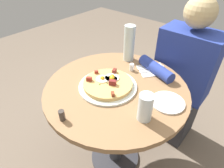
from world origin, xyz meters
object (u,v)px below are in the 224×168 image
person_seated (180,85)px  knife (151,68)px  bread_plate (168,102)px  dining_table (116,108)px  water_bottle (129,43)px  fork (153,71)px  breakfast_pizza (108,83)px  salt_shaker (132,67)px  pizza_plate (108,86)px  water_glass (145,107)px  pepper_shaker (62,115)px

person_seated → knife: 0.35m
bread_plate → knife: (-0.23, 0.22, 0.00)m
dining_table → water_bottle: 0.43m
dining_table → fork: fork is taller
breakfast_pizza → salt_shaker: breakfast_pizza is taller
fork → salt_shaker: bearing=161.2°
pizza_plate → breakfast_pizza: size_ratio=1.19×
dining_table → water_glass: 0.36m
water_glass → pepper_shaker: bearing=-137.7°
knife → pepper_shaker: (-0.08, -0.64, 0.02)m
dining_table → pepper_shaker: bearing=-94.7°
dining_table → breakfast_pizza: (-0.04, -0.03, 0.19)m
dining_table → pizza_plate: size_ratio=2.48×
water_bottle → knife: bearing=0.4°
pizza_plate → salt_shaker: 0.23m
breakfast_pizza → water_glass: 0.30m
bread_plate → knife: 0.32m
water_glass → bread_plate: bearing=78.0°
breakfast_pizza → pepper_shaker: bearing=-88.8°
person_seated → pizza_plate: person_seated is taller
person_seated → fork: size_ratio=6.31×
breakfast_pizza → bread_plate: (0.32, 0.10, -0.02)m
water_glass → salt_shaker: water_glass is taller
water_glass → breakfast_pizza: bearing=166.8°
fork → salt_shaker: size_ratio=3.87×
breakfast_pizza → dining_table: bearing=39.8°
pizza_plate → fork: 0.32m
person_seated → bread_plate: size_ratio=6.64×
water_glass → water_bottle: 0.55m
water_bottle → bread_plate: bearing=-28.0°
bread_plate → knife: bread_plate is taller
person_seated → breakfast_pizza: person_seated is taller
person_seated → water_glass: size_ratio=8.18×
person_seated → fork: (-0.11, -0.26, 0.21)m
knife → pepper_shaker: bearing=-150.0°
fork → pizza_plate: bearing=-163.4°
person_seated → water_glass: 0.69m
pizza_plate → salt_shaker: salt_shaker is taller
pizza_plate → salt_shaker: (-0.00, 0.23, 0.02)m
pizza_plate → person_seated: bearing=68.9°
bread_plate → fork: (-0.21, 0.20, 0.00)m
pizza_plate → water_bottle: 0.36m
dining_table → salt_shaker: salt_shaker is taller
water_glass → water_bottle: bearing=134.6°
person_seated → bread_plate: (0.10, -0.46, 0.21)m
bread_plate → water_glass: bearing=-102.0°
pizza_plate → breakfast_pizza: (-0.00, 0.00, 0.02)m
water_bottle → salt_shaker: (0.10, -0.10, -0.10)m
person_seated → knife: bearing=-119.3°
person_seated → fork: 0.35m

